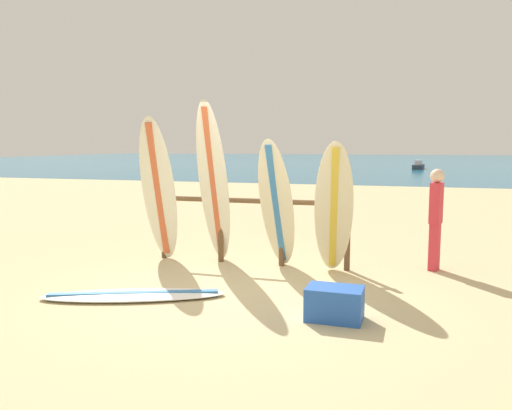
# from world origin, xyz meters

# --- Properties ---
(ground_plane) EXTENTS (120.00, 120.00, 0.00)m
(ground_plane) POSITION_xyz_m (0.00, 0.00, 0.00)
(ground_plane) COLOR #CCB784
(ocean_water) EXTENTS (120.00, 80.00, 0.01)m
(ocean_water) POSITION_xyz_m (0.00, 58.00, 0.00)
(ocean_water) COLOR #196B93
(ocean_water) RESTS_ON ground
(surfboard_rack) EXTENTS (3.14, 0.09, 1.16)m
(surfboard_rack) POSITION_xyz_m (-0.28, 1.55, 0.73)
(surfboard_rack) COLOR brown
(surfboard_rack) RESTS_ON ground
(surfboard_leaning_far_left) EXTENTS (0.58, 0.64, 2.33)m
(surfboard_leaning_far_left) POSITION_xyz_m (-1.72, 1.25, 1.17)
(surfboard_leaning_far_left) COLOR silver
(surfboard_leaning_far_left) RESTS_ON ground
(surfboard_leaning_left) EXTENTS (0.51, 0.94, 2.56)m
(surfboard_leaning_left) POSITION_xyz_m (-0.80, 1.29, 1.28)
(surfboard_leaning_left) COLOR silver
(surfboard_leaning_left) RESTS_ON ground
(surfboard_leaning_center_left) EXTENTS (0.61, 0.85, 1.98)m
(surfboard_leaning_center_left) POSITION_xyz_m (0.21, 1.29, 0.99)
(surfboard_leaning_center_left) COLOR beige
(surfboard_leaning_center_left) RESTS_ON ground
(surfboard_leaning_center) EXTENTS (0.68, 0.95, 1.95)m
(surfboard_leaning_center) POSITION_xyz_m (1.09, 1.13, 0.98)
(surfboard_leaning_center) COLOR beige
(surfboard_leaning_center) RESTS_ON ground
(surfboard_lying_on_sand) EXTENTS (2.31, 1.32, 0.08)m
(surfboard_lying_on_sand) POSITION_xyz_m (-1.14, -0.60, 0.04)
(surfboard_lying_on_sand) COLOR white
(surfboard_lying_on_sand) RESTS_ON ground
(beachgoer_standing) EXTENTS (0.22, 0.28, 1.53)m
(beachgoer_standing) POSITION_xyz_m (2.51, 1.93, 0.84)
(beachgoer_standing) COLOR #D8333F
(beachgoer_standing) RESTS_ON ground
(small_boat_offshore) EXTENTS (1.02, 2.77, 0.71)m
(small_boat_offshore) POSITION_xyz_m (3.09, 36.09, 0.26)
(small_boat_offshore) COLOR #333842
(small_boat_offshore) RESTS_ON ocean_water
(cooler_box) EXTENTS (0.61, 0.42, 0.36)m
(cooler_box) POSITION_xyz_m (1.36, -0.68, 0.18)
(cooler_box) COLOR blue
(cooler_box) RESTS_ON ground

